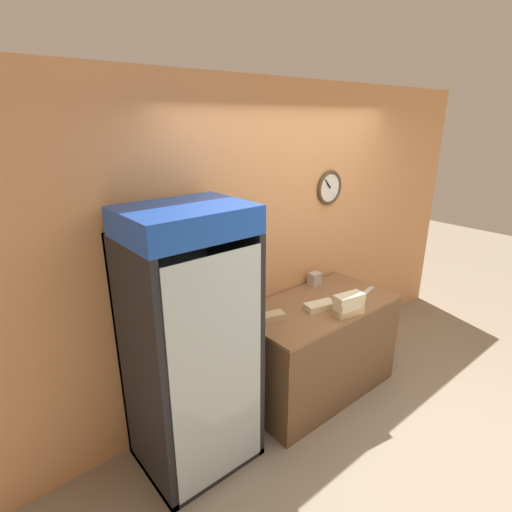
# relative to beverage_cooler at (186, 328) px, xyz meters

# --- Properties ---
(ground_plane) EXTENTS (14.00, 14.00, 0.00)m
(ground_plane) POSITION_rel_beverage_cooler_xyz_m (1.25, -1.01, -1.04)
(ground_plane) COLOR gray
(wall_back) EXTENTS (5.20, 0.09, 2.70)m
(wall_back) POSITION_rel_beverage_cooler_xyz_m (1.25, 0.34, 0.31)
(wall_back) COLOR tan
(wall_back) RESTS_ON ground_plane
(prep_counter) EXTENTS (1.42, 0.75, 0.87)m
(prep_counter) POSITION_rel_beverage_cooler_xyz_m (1.25, -0.09, -0.61)
(prep_counter) COLOR brown
(prep_counter) RESTS_ON ground_plane
(beverage_cooler) EXTENTS (0.77, 0.67, 1.90)m
(beverage_cooler) POSITION_rel_beverage_cooler_xyz_m (0.00, 0.00, 0.00)
(beverage_cooler) COLOR black
(beverage_cooler) RESTS_ON ground_plane
(sandwich_stack_bottom) EXTENTS (0.27, 0.16, 0.06)m
(sandwich_stack_bottom) POSITION_rel_beverage_cooler_xyz_m (1.28, -0.38, -0.14)
(sandwich_stack_bottom) COLOR tan
(sandwich_stack_bottom) RESTS_ON prep_counter
(sandwich_stack_middle) EXTENTS (0.27, 0.14, 0.06)m
(sandwich_stack_middle) POSITION_rel_beverage_cooler_xyz_m (1.28, -0.38, -0.08)
(sandwich_stack_middle) COLOR beige
(sandwich_stack_middle) RESTS_ON sandwich_stack_bottom
(sandwich_stack_top) EXTENTS (0.27, 0.16, 0.06)m
(sandwich_stack_top) POSITION_rel_beverage_cooler_xyz_m (1.28, -0.38, -0.02)
(sandwich_stack_top) COLOR beige
(sandwich_stack_top) RESTS_ON sandwich_stack_middle
(sandwich_flat_left) EXTENTS (0.27, 0.18, 0.06)m
(sandwich_flat_left) POSITION_rel_beverage_cooler_xyz_m (0.72, -0.04, -0.15)
(sandwich_flat_left) COLOR tan
(sandwich_flat_left) RESTS_ON prep_counter
(sandwich_flat_right) EXTENTS (0.28, 0.18, 0.05)m
(sandwich_flat_right) POSITION_rel_beverage_cooler_xyz_m (1.19, -0.16, -0.15)
(sandwich_flat_right) COLOR beige
(sandwich_flat_right) RESTS_ON prep_counter
(chefs_knife) EXTENTS (0.35, 0.11, 0.02)m
(chefs_knife) POSITION_rel_beverage_cooler_xyz_m (1.70, -0.23, -0.17)
(chefs_knife) COLOR silver
(chefs_knife) RESTS_ON prep_counter
(condiment_jar) EXTENTS (0.11, 0.11, 0.13)m
(condiment_jar) POSITION_rel_beverage_cooler_xyz_m (0.69, 0.18, -0.11)
(condiment_jar) COLOR #336B38
(condiment_jar) RESTS_ON prep_counter
(napkin_dispenser) EXTENTS (0.11, 0.09, 0.12)m
(napkin_dispenser) POSITION_rel_beverage_cooler_xyz_m (1.53, 0.22, -0.11)
(napkin_dispenser) COLOR #B7B2AD
(napkin_dispenser) RESTS_ON prep_counter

